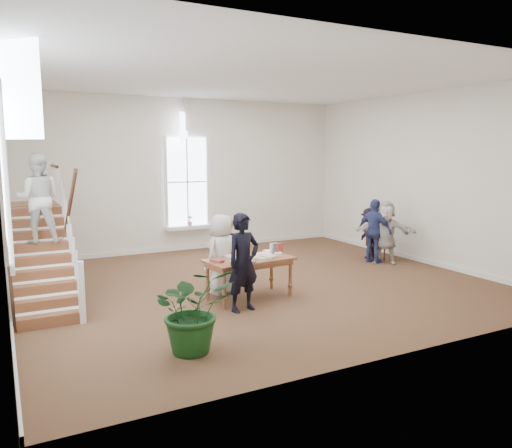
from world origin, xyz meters
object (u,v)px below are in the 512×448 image
person_yellow (225,251)px  woman_cluster_b (369,234)px  floor_plant (193,309)px  police_officer (243,262)px  woman_cluster_a (374,231)px  side_chair (374,242)px  woman_cluster_c (386,232)px  library_table (250,263)px  elderly_woman (221,254)px

person_yellow → woman_cluster_b: size_ratio=1.10×
person_yellow → floor_plant: bearing=32.9°
police_officer → floor_plant: police_officer is taller
woman_cluster_a → police_officer: bearing=94.1°
police_officer → side_chair: police_officer is taller
woman_cluster_a → floor_plant: woman_cluster_a is taller
woman_cluster_c → woman_cluster_a: bearing=-177.4°
library_table → police_officer: (-0.46, -0.65, 0.18)m
woman_cluster_b → floor_plant: size_ratio=1.09×
police_officer → woman_cluster_b: bearing=16.1°
woman_cluster_b → floor_plant: (-6.58, -3.89, -0.06)m
person_yellow → floor_plant: person_yellow is taller
library_table → woman_cluster_b: woman_cluster_b is taller
elderly_woman → side_chair: size_ratio=1.79×
library_table → woman_cluster_b: 4.96m
police_officer → woman_cluster_b: police_officer is taller
elderly_woman → library_table: bearing=96.5°
police_officer → side_chair: 5.55m
person_yellow → woman_cluster_b: (4.67, 0.73, -0.07)m
woman_cluster_c → side_chair: bearing=138.7°
elderly_woman → side_chair: 5.06m
elderly_woman → woman_cluster_a: size_ratio=0.97×
library_table → woman_cluster_b: bearing=16.1°
woman_cluster_c → floor_plant: bearing=-108.1°
floor_plant → side_chair: floor_plant is taller
elderly_woman → person_yellow: (0.30, 0.50, -0.05)m
elderly_woman → floor_plant: elderly_woman is taller
police_officer → elderly_woman: bearing=75.4°
library_table → side_chair: 4.87m
library_table → woman_cluster_a: woman_cluster_a is taller
person_yellow → floor_plant: 3.69m
library_table → woman_cluster_a: (4.39, 1.38, 0.12)m
library_table → person_yellow: (-0.06, 1.10, 0.05)m
person_yellow → woman_cluster_c: (4.67, 0.08, 0.06)m
person_yellow → woman_cluster_a: size_ratio=0.91×
library_table → woman_cluster_a: 4.61m
library_table → police_officer: bearing=-131.0°
woman_cluster_c → woman_cluster_b: bearing=135.7°
police_officer → woman_cluster_c: size_ratio=1.10×
police_officer → woman_cluster_a: (4.86, 2.03, -0.06)m
elderly_woman → woman_cluster_b: bearing=169.1°
woman_cluster_b → police_officer: bearing=-46.3°
police_officer → woman_cluster_b: size_ratio=1.30×
person_yellow → woman_cluster_c: woman_cluster_c is taller
police_officer → woman_cluster_c: (5.07, 1.83, -0.08)m
library_table → woman_cluster_a: size_ratio=1.07×
police_officer → side_chair: (5.05, 2.26, -0.40)m
elderly_woman → woman_cluster_b: elderly_woman is taller
police_officer → woman_cluster_a: size_ratio=1.07×
elderly_woman → police_officer: bearing=60.6°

